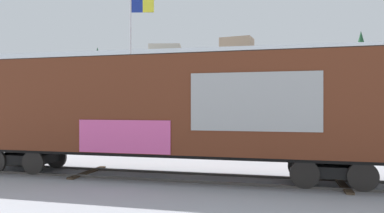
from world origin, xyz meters
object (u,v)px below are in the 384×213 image
object	(u,v)px
freight_car	(163,107)
parked_car_blue	(134,138)
flagpole	(135,48)
parked_car_red	(250,139)

from	to	relation	value
freight_car	parked_car_blue	world-z (taller)	freight_car
flagpole	parked_car_red	bearing A→B (deg)	-20.48
parked_car_blue	parked_car_red	bearing A→B (deg)	1.31
parked_car_blue	flagpole	bearing A→B (deg)	109.25
flagpole	parked_car_blue	size ratio (longest dim) A/B	2.12
freight_car	parked_car_red	distance (m)	7.59
flagpole	freight_car	bearing A→B (deg)	-64.49
flagpole	parked_car_blue	bearing A→B (deg)	-70.75
freight_car	parked_car_blue	distance (m)	7.69
freight_car	flagpole	xyz separation A→B (m)	(-4.57, 9.57, 3.85)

